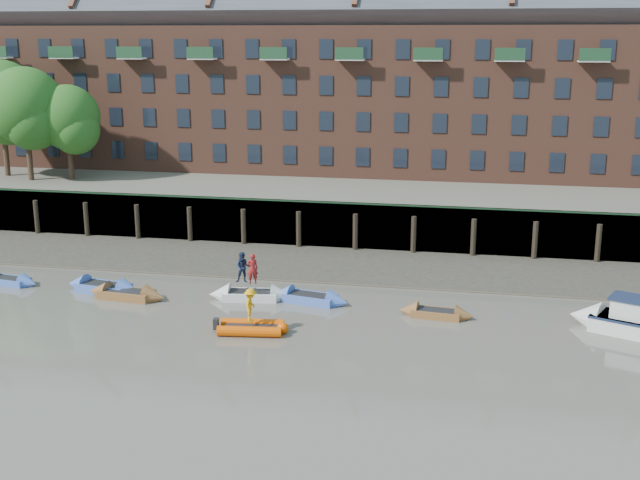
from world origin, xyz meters
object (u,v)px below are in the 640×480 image
(rowboat_1, at_px, (104,288))
(rowboat_2, at_px, (127,294))
(rowboat_3, at_px, (251,295))
(rib_tender, at_px, (254,328))
(rowboat_6, at_px, (436,313))
(person_rib_crew, at_px, (251,305))
(rowboat_4, at_px, (310,298))
(person_rower_a, at_px, (252,269))
(motor_launch, at_px, (620,320))
(rowboat_0, at_px, (9,281))
(person_rower_b, at_px, (243,267))

(rowboat_1, xyz_separation_m, rowboat_2, (1.84, -0.87, -0.01))
(rowboat_1, relative_size, rowboat_3, 1.03)
(rowboat_1, distance_m, rib_tender, 11.37)
(rib_tender, bearing_deg, rowboat_6, 17.65)
(person_rib_crew, bearing_deg, rowboat_4, -24.08)
(rowboat_1, height_order, person_rower_a, person_rower_a)
(rowboat_4, bearing_deg, rowboat_2, -160.90)
(rowboat_6, xyz_separation_m, motor_launch, (9.20, -0.36, 0.41))
(rowboat_6, relative_size, person_rower_a, 2.32)
(rib_tender, bearing_deg, rowboat_1, 148.73)
(rib_tender, relative_size, person_rib_crew, 2.07)
(rowboat_4, height_order, person_rower_a, person_rower_a)
(rowboat_2, distance_m, rowboat_3, 7.04)
(rowboat_2, distance_m, motor_launch, 26.60)
(rowboat_0, bearing_deg, rib_tender, -8.29)
(rowboat_6, bearing_deg, person_rib_crew, -149.94)
(rowboat_2, distance_m, rib_tender, 9.34)
(rowboat_1, xyz_separation_m, motor_launch, (28.43, -0.95, 0.36))
(person_rower_b, bearing_deg, rowboat_2, -178.81)
(motor_launch, distance_m, person_rower_b, 20.20)
(rowboat_0, height_order, rib_tender, rowboat_0)
(motor_launch, height_order, person_rower_b, person_rower_b)
(rowboat_2, relative_size, person_rib_crew, 2.83)
(rowboat_4, bearing_deg, rowboat_1, -166.10)
(person_rower_b, bearing_deg, rowboat_6, -16.31)
(rowboat_1, height_order, rowboat_6, rowboat_1)
(motor_launch, bearing_deg, rowboat_3, 19.67)
(person_rower_a, distance_m, person_rower_b, 0.62)
(rowboat_1, bearing_deg, rowboat_4, 11.83)
(rowboat_4, relative_size, person_rower_a, 2.70)
(rowboat_1, height_order, rowboat_3, rowboat_1)
(rowboat_0, xyz_separation_m, person_rower_a, (15.18, 0.05, 1.60))
(rowboat_2, xyz_separation_m, rowboat_4, (10.33, 1.36, -0.01))
(person_rib_crew, bearing_deg, rowboat_1, 62.10)
(rowboat_6, relative_size, motor_launch, 0.67)
(rowboat_0, distance_m, person_rower_a, 15.26)
(motor_launch, relative_size, person_rib_crew, 3.54)
(rib_tender, height_order, motor_launch, motor_launch)
(rowboat_2, relative_size, rowboat_3, 1.00)
(rowboat_2, relative_size, motor_launch, 0.80)
(rowboat_4, relative_size, person_rower_b, 2.71)
(rowboat_0, bearing_deg, rowboat_2, 0.21)
(rowboat_4, distance_m, person_rower_b, 4.16)
(rowboat_2, height_order, motor_launch, motor_launch)
(rowboat_4, height_order, motor_launch, motor_launch)
(rowboat_1, xyz_separation_m, person_rib_crew, (10.23, -4.66, 1.18))
(person_rower_b, xyz_separation_m, person_rib_crew, (1.91, -5.14, -0.37))
(rowboat_1, xyz_separation_m, person_rower_a, (8.92, 0.32, 1.56))
(rowboat_3, height_order, person_rib_crew, person_rib_crew)
(rib_tender, bearing_deg, person_rower_b, 104.70)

